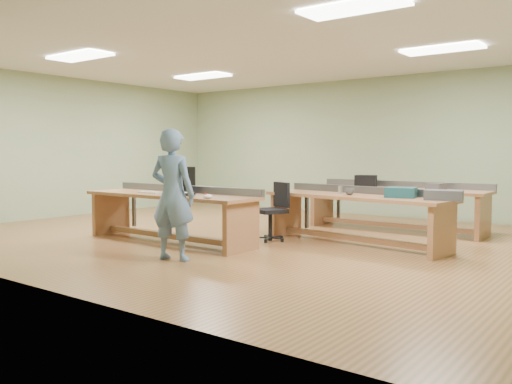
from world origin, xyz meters
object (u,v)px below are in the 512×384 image
at_px(laptop_base, 180,194).
at_px(mug, 350,191).
at_px(workbench_mid, 357,208).
at_px(parts_bin_teal, 401,192).
at_px(camera_bag, 181,188).
at_px(workbench_front, 171,206).
at_px(parts_bin_grey, 444,195).
at_px(person, 173,195).
at_px(task_chair, 273,219).
at_px(workbench_back, 396,199).
at_px(drinks_can, 340,190).

distance_m(laptop_base, mug, 2.52).
relative_size(workbench_mid, parts_bin_teal, 7.39).
relative_size(workbench_mid, camera_bag, 12.27).
bearing_deg(workbench_front, parts_bin_teal, 25.50).
relative_size(parts_bin_grey, mug, 3.62).
height_order(workbench_mid, person, person).
height_order(person, parts_bin_grey, person).
bearing_deg(laptop_base, workbench_front, 154.78).
relative_size(camera_bag, parts_bin_grey, 0.51).
relative_size(camera_bag, task_chair, 0.27).
bearing_deg(mug, laptop_base, -142.25).
bearing_deg(parts_bin_teal, person, -130.41).
distance_m(workbench_front, mug, 2.73).
relative_size(workbench_mid, workbench_back, 0.96).
height_order(mug, drinks_can, drinks_can).
bearing_deg(person, drinks_can, -126.43).
bearing_deg(task_chair, camera_bag, -115.86).
height_order(workbench_mid, drinks_can, drinks_can).
distance_m(person, laptop_base, 1.11).
bearing_deg(mug, task_chair, -162.53).
relative_size(person, mug, 12.66).
bearing_deg(drinks_can, mug, -29.00).
height_order(workbench_mid, mug, workbench_mid).
bearing_deg(mug, drinks_can, 151.00).
xyz_separation_m(person, mug, (1.28, 2.39, -0.04)).
xyz_separation_m(camera_bag, mug, (2.24, 1.28, -0.03)).
bearing_deg(workbench_front, parts_bin_grey, 21.24).
bearing_deg(task_chair, person, -69.66).
distance_m(workbench_mid, drinks_can, 0.39).
relative_size(laptop_base, parts_bin_teal, 0.87).
xyz_separation_m(task_chair, drinks_can, (0.92, 0.48, 0.48)).
bearing_deg(drinks_can, workbench_back, 83.89).
xyz_separation_m(person, task_chair, (0.14, 2.03, -0.51)).
bearing_deg(workbench_front, camera_bag, 56.66).
distance_m(parts_bin_grey, mug, 1.39).
bearing_deg(workbench_mid, workbench_front, -140.46).
relative_size(person, laptop_base, 4.74).
height_order(workbench_mid, parts_bin_grey, parts_bin_grey).
relative_size(workbench_back, camera_bag, 12.83).
relative_size(workbench_front, workbench_back, 0.97).
height_order(workbench_back, person, person).
distance_m(workbench_mid, parts_bin_teal, 0.75).
bearing_deg(task_chair, workbench_front, -114.37).
bearing_deg(drinks_can, camera_bag, -145.25).
height_order(laptop_base, parts_bin_grey, parts_bin_grey).
distance_m(workbench_back, mug, 1.88).
bearing_deg(drinks_can, workbench_front, -144.07).
relative_size(person, parts_bin_teal, 4.12).
bearing_deg(workbench_front, workbench_back, 55.60).
bearing_deg(camera_bag, workbench_mid, 16.52).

